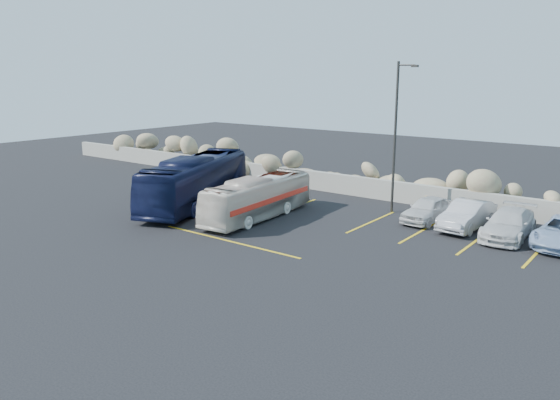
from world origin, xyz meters
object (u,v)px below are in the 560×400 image
Objects in this scene: vintage_bus at (258,198)px; tour_coach at (196,181)px; car_a at (428,209)px; lamppost at (396,133)px; car_b at (467,215)px; car_c at (509,224)px.

vintage_bus is 4.63m from tour_coach.
tour_coach is 2.73× the size of car_a.
car_b is at bearing -10.14° from lamppost.
lamppost reaches higher than tour_coach.
car_a is at bearing -16.13° from lamppost.
lamppost is at bearing 7.89° from tour_coach.
car_b is (13.99, 4.53, -0.73)m from tour_coach.
vintage_bus is at bearing -150.13° from car_b.
tour_coach is 16.58m from car_c.
lamppost is 1.79× the size of car_c.
car_a is at bearing 171.54° from car_c.
vintage_bus is (-5.08, -5.35, -3.22)m from lamppost.
vintage_bus is at bearing -133.51° from lamppost.
tour_coach is at bearing -158.24° from car_b.
lamppost reaches higher than car_c.
vintage_bus reaches higher than car_b.
car_b is at bearing 168.54° from car_c.
car_b is (4.30, -0.77, -3.61)m from lamppost.
tour_coach is (-4.61, 0.05, 0.34)m from vintage_bus.
vintage_bus reaches higher than car_a.
tour_coach reaches higher than vintage_bus.
car_a is 4.11m from car_c.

